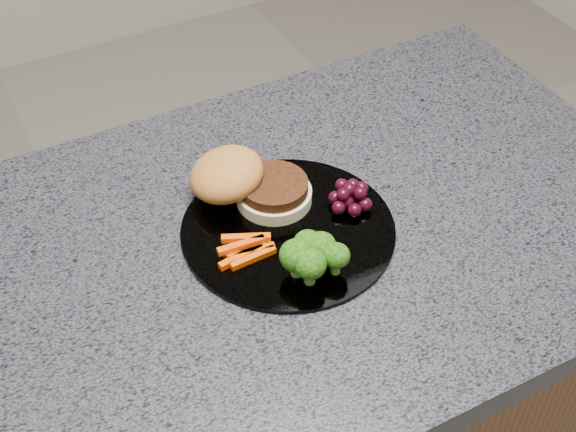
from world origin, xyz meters
name	(u,v)px	position (x,y,z in m)	size (l,w,h in m)	color
countertop	(202,278)	(0.00, 0.00, 0.88)	(1.20, 0.60, 0.04)	#494952
plate	(288,230)	(0.12, 0.00, 0.90)	(0.26, 0.26, 0.01)	white
burger	(244,183)	(0.09, 0.08, 0.93)	(0.17, 0.16, 0.05)	beige
carrot_sticks	(246,249)	(0.05, -0.01, 0.91)	(0.07, 0.05, 0.02)	#EF4D03
broccoli	(312,254)	(0.11, -0.07, 0.93)	(0.08, 0.07, 0.05)	#588D33
grape_bunch	(351,196)	(0.21, 0.01, 0.92)	(0.06, 0.05, 0.03)	black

